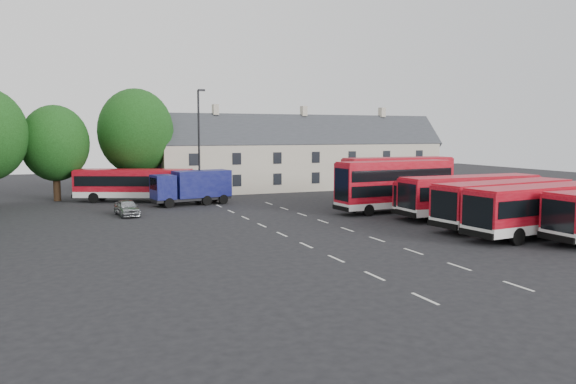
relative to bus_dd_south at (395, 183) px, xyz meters
name	(u,v)px	position (x,y,z in m)	size (l,w,h in m)	color
ground	(293,240)	(-13.07, -8.43, -2.51)	(140.00, 140.00, 0.00)	black
lane_markings	(315,232)	(-10.57, -6.43, -2.51)	(5.15, 33.80, 0.01)	beige
terrace_houses	(304,157)	(0.93, 21.57, 1.35)	(35.70, 7.13, 10.06)	beige
bus_row_b	(543,206)	(2.50, -13.70, -0.48)	(12.21, 4.01, 3.39)	silver
bus_row_c	(504,200)	(2.68, -10.06, -0.49)	(12.15, 4.21, 3.36)	silver
bus_row_d	(470,193)	(3.56, -5.44, -0.47)	(12.05, 2.85, 3.40)	silver
bus_row_e	(454,194)	(3.15, -3.96, -0.69)	(10.91, 3.44, 3.03)	silver
bus_dd_south	(395,183)	(0.00, 0.00, 0.00)	(10.90, 3.17, 4.41)	silver
bus_dd_north	(398,178)	(3.09, 4.21, 0.05)	(11.00, 2.65, 4.50)	silver
bus_north	(134,182)	(-19.94, 15.92, -0.57)	(11.52, 6.98, 3.23)	silver
box_truck	(193,186)	(-15.12, 11.39, -0.69)	(7.68, 3.49, 3.24)	black
silver_car	(127,208)	(-21.74, 6.39, -1.84)	(1.60, 3.97, 1.35)	#9A9DA1
lamppost	(199,143)	(-14.35, 11.60, 3.32)	(0.76, 0.31, 10.94)	black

